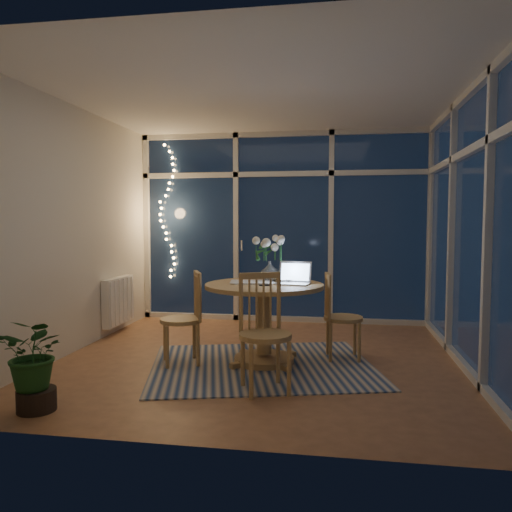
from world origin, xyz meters
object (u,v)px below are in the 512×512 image
object	(u,v)px
chair_right	(343,316)
chair_front	(265,333)
laptop	(292,272)
flower_vase	(270,271)
potted_plant	(35,360)
chair_left	(181,318)
dining_table	(264,324)

from	to	relation	value
chair_right	chair_front	distance (m)	1.24
laptop	flower_vase	bearing A→B (deg)	148.18
laptop	potted_plant	bearing A→B (deg)	-130.65
chair_front	potted_plant	world-z (taller)	chair_front
chair_front	laptop	bearing A→B (deg)	56.68
chair_left	flower_vase	distance (m)	1.00
dining_table	chair_right	world-z (taller)	chair_right
chair_left	chair_right	size ratio (longest dim) A/B	1.04
potted_plant	dining_table	bearing A→B (deg)	45.28
chair_right	flower_vase	size ratio (longest dim) A/B	4.19
laptop	potted_plant	world-z (taller)	laptop
chair_right	potted_plant	distance (m)	2.83
potted_plant	flower_vase	bearing A→B (deg)	48.69
dining_table	potted_plant	size ratio (longest dim) A/B	1.51
laptop	chair_left	bearing A→B (deg)	-162.17
dining_table	potted_plant	bearing A→B (deg)	-134.72
chair_left	potted_plant	distance (m)	1.48
laptop	flower_vase	size ratio (longest dim) A/B	1.51
dining_table	potted_plant	world-z (taller)	dining_table
dining_table	chair_front	size ratio (longest dim) A/B	1.18
chair_right	flower_vase	distance (m)	0.86
chair_front	flower_vase	distance (m)	1.09
chair_front	chair_right	bearing A→B (deg)	36.17
chair_front	laptop	xyz separation A→B (m)	(0.14, 0.80, 0.41)
dining_table	laptop	bearing A→B (deg)	1.06
flower_vase	chair_left	bearing A→B (deg)	-155.00
chair_right	chair_front	size ratio (longest dim) A/B	0.90
chair_right	laptop	xyz separation A→B (m)	(-0.49, -0.26, 0.46)
chair_front	laptop	world-z (taller)	laptop
chair_right	chair_front	world-z (taller)	chair_front
dining_table	chair_left	xyz separation A→B (m)	(-0.79, -0.16, 0.07)
chair_left	chair_right	bearing A→B (deg)	82.04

